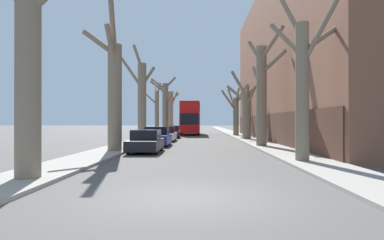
# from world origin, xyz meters

# --- Properties ---
(ground_plane) EXTENTS (300.00, 300.00, 0.00)m
(ground_plane) POSITION_xyz_m (0.00, 0.00, 0.00)
(ground_plane) COLOR #4C4947
(sidewalk_left) EXTENTS (2.35, 120.00, 0.12)m
(sidewalk_left) POSITION_xyz_m (-5.19, 50.00, 0.06)
(sidewalk_left) COLOR gray
(sidewalk_left) RESTS_ON ground
(sidewalk_right) EXTENTS (2.35, 120.00, 0.12)m
(sidewalk_right) POSITION_xyz_m (5.19, 50.00, 0.06)
(sidewalk_right) COLOR gray
(sidewalk_right) RESTS_ON ground
(building_facade_right) EXTENTS (10.08, 37.81, 15.46)m
(building_facade_right) POSITION_xyz_m (11.36, 24.72, 7.72)
(building_facade_right) COLOR brown
(building_facade_right) RESTS_ON ground
(street_tree_left_0) EXTENTS (3.09, 2.97, 8.42)m
(street_tree_left_0) POSITION_xyz_m (-4.91, 2.13, 4.07)
(street_tree_left_0) COLOR #7A6B56
(street_tree_left_0) RESTS_ON ground
(street_tree_left_1) EXTENTS (2.34, 2.21, 8.75)m
(street_tree_left_1) POSITION_xyz_m (-4.85, 12.07, 3.70)
(street_tree_left_1) COLOR #7A6B56
(street_tree_left_1) RESTS_ON ground
(street_tree_left_2) EXTENTS (3.30, 1.58, 8.81)m
(street_tree_left_2) POSITION_xyz_m (-4.83, 21.53, 3.85)
(street_tree_left_2) COLOR #7A6B56
(street_tree_left_2) RESTS_ON ground
(street_tree_left_3) EXTENTS (2.13, 4.17, 6.92)m
(street_tree_left_3) POSITION_xyz_m (-4.80, 31.52, 3.11)
(street_tree_left_3) COLOR #7A6B56
(street_tree_left_3) RESTS_ON ground
(street_tree_left_4) EXTENTS (3.91, 1.31, 8.46)m
(street_tree_left_4) POSITION_xyz_m (-4.87, 41.81, 4.14)
(street_tree_left_4) COLOR #7A6B56
(street_tree_left_4) RESTS_ON ground
(street_tree_left_5) EXTENTS (3.40, 3.16, 7.67)m
(street_tree_left_5) POSITION_xyz_m (-4.87, 51.87, 4.03)
(street_tree_left_5) COLOR #7A6B56
(street_tree_left_5) RESTS_ON ground
(street_tree_right_0) EXTENTS (4.17, 3.02, 8.51)m
(street_tree_right_0) POSITION_xyz_m (4.91, 7.05, 3.71)
(street_tree_right_0) COLOR #7A6B56
(street_tree_right_0) RESTS_ON ground
(street_tree_right_1) EXTENTS (2.45, 4.64, 8.19)m
(street_tree_right_1) POSITION_xyz_m (4.76, 16.50, 4.10)
(street_tree_right_1) COLOR #7A6B56
(street_tree_right_1) RESTS_ON ground
(street_tree_right_2) EXTENTS (4.04, 3.69, 7.12)m
(street_tree_right_2) POSITION_xyz_m (4.94, 26.18, 3.08)
(street_tree_right_2) COLOR #7A6B56
(street_tree_right_2) RESTS_ON ground
(street_tree_right_3) EXTENTS (4.16, 3.62, 6.88)m
(street_tree_right_3) POSITION_xyz_m (4.84, 34.88, 3.15)
(street_tree_right_3) COLOR #7A6B56
(street_tree_right_3) RESTS_ON ground
(double_decker_bus) EXTENTS (2.62, 10.26, 4.48)m
(double_decker_bus) POSITION_xyz_m (-1.05, 39.94, 2.54)
(double_decker_bus) COLOR red
(double_decker_bus) RESTS_ON ground
(parked_car_0) EXTENTS (1.78, 3.97, 1.34)m
(parked_car_0) POSITION_xyz_m (-2.93, 12.02, 0.64)
(parked_car_0) COLOR black
(parked_car_0) RESTS_ON ground
(parked_car_1) EXTENTS (1.88, 3.97, 1.45)m
(parked_car_1) POSITION_xyz_m (-2.93, 17.43, 0.68)
(parked_car_1) COLOR navy
(parked_car_1) RESTS_ON ground
(parked_car_2) EXTENTS (1.80, 4.39, 1.37)m
(parked_car_2) POSITION_xyz_m (-2.93, 23.77, 0.65)
(parked_car_2) COLOR silver
(parked_car_2) RESTS_ON ground
(parked_car_3) EXTENTS (1.83, 4.12, 1.39)m
(parked_car_3) POSITION_xyz_m (-2.93, 29.95, 0.65)
(parked_car_3) COLOR black
(parked_car_3) RESTS_ON ground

